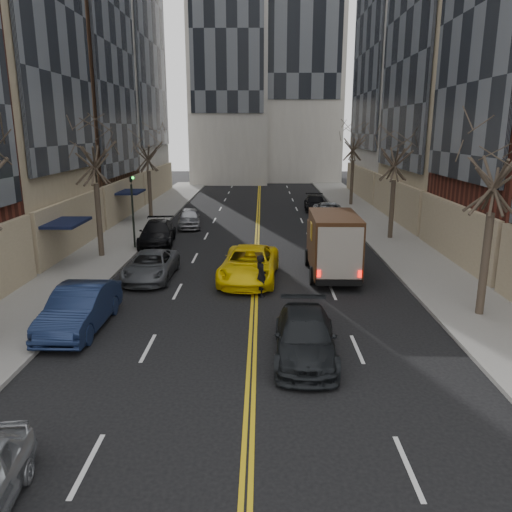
{
  "coord_description": "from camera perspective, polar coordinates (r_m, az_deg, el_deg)",
  "views": [
    {
      "loc": [
        0.3,
        -7.39,
        7.13
      ],
      "look_at": [
        0.08,
        11.9,
        2.2
      ],
      "focal_mm": 35.0,
      "sensor_mm": 36.0,
      "label": 1
    }
  ],
  "objects": [
    {
      "name": "sidewalk_left",
      "position": [
        36.31,
        -14.21,
        2.69
      ],
      "size": [
        4.0,
        66.0,
        0.15
      ],
      "primitive_type": "cube",
      "color": "slate",
      "rests_on": "ground"
    },
    {
      "name": "tree_rt_near",
      "position": [
        20.27,
        25.97,
        11.02
      ],
      "size": [
        3.2,
        3.2,
        8.71
      ],
      "color": "#382D23",
      "rests_on": "sidewalk_right"
    },
    {
      "name": "parked_rt_c",
      "position": [
        45.13,
        6.8,
        6.02
      ],
      "size": [
        2.12,
        4.75,
        1.35
      ],
      "primitive_type": "imported",
      "rotation": [
        0.0,
        0.0,
        -0.05
      ],
      "color": "black",
      "rests_on": "ground"
    },
    {
      "name": "parked_rt_a",
      "position": [
        31.0,
        9.56,
        2.24
      ],
      "size": [
        1.97,
        4.63,
        1.48
      ],
      "primitive_type": "imported",
      "rotation": [
        0.0,
        0.0,
        -0.09
      ],
      "color": "#4D5055",
      "rests_on": "ground"
    },
    {
      "name": "ups_truck",
      "position": [
        24.89,
        8.73,
        1.33
      ],
      "size": [
        2.47,
        5.84,
        3.17
      ],
      "rotation": [
        0.0,
        0.0,
        -0.02
      ],
      "color": "black",
      "rests_on": "ground"
    },
    {
      "name": "parked_lf_e",
      "position": [
        37.47,
        -7.65,
        4.34
      ],
      "size": [
        2.16,
        4.31,
        1.41
      ],
      "primitive_type": "imported",
      "rotation": [
        0.0,
        0.0,
        0.12
      ],
      "color": "#97989E",
      "rests_on": "ground"
    },
    {
      "name": "traffic_signal",
      "position": [
        30.68,
        -13.95,
        5.84
      ],
      "size": [
        0.29,
        0.26,
        4.7
      ],
      "color": "black",
      "rests_on": "sidewalk_left"
    },
    {
      "name": "taxi",
      "position": [
        24.04,
        -0.79,
        -0.96
      ],
      "size": [
        3.08,
        5.86,
        1.57
      ],
      "primitive_type": "imported",
      "rotation": [
        0.0,
        0.0,
        -0.08
      ],
      "color": "yellow",
      "rests_on": "ground"
    },
    {
      "name": "streetwall_right",
      "position": [
        43.46,
        24.56,
        23.7
      ],
      "size": [
        12.26,
        49.0,
        34.0
      ],
      "color": "#4C301E",
      "rests_on": "ground"
    },
    {
      "name": "sidewalk_right",
      "position": [
        36.16,
        14.59,
        2.62
      ],
      "size": [
        4.0,
        66.0,
        0.15
      ],
      "primitive_type": "cube",
      "color": "slate",
      "rests_on": "ground"
    },
    {
      "name": "parked_lf_d",
      "position": [
        32.07,
        -11.22,
        2.58
      ],
      "size": [
        2.55,
        5.3,
        1.49
      ],
      "primitive_type": "imported",
      "rotation": [
        0.0,
        0.0,
        0.09
      ],
      "color": "black",
      "rests_on": "ground"
    },
    {
      "name": "tree_lf_mid",
      "position": [
        28.86,
        -18.17,
        12.59
      ],
      "size": [
        3.2,
        3.2,
        8.91
      ],
      "color": "#382D23",
      "rests_on": "sidewalk_left"
    },
    {
      "name": "observer_sedan",
      "position": [
        16.17,
        5.63,
        -9.2
      ],
      "size": [
        2.16,
        4.85,
        1.38
      ],
      "rotation": [
        0.0,
        0.0,
        -0.05
      ],
      "color": "black",
      "rests_on": "ground"
    },
    {
      "name": "streetwall_left",
      "position": [
        42.57,
        -24.66,
        24.56
      ],
      "size": [
        14.0,
        49.5,
        36.0
      ],
      "color": "#562319",
      "rests_on": "ground"
    },
    {
      "name": "tree_rt_far",
      "position": [
        48.14,
        11.15,
        13.61
      ],
      "size": [
        3.2,
        3.2,
        9.11
      ],
      "color": "#382D23",
      "rests_on": "sidewalk_right"
    },
    {
      "name": "parked_lf_b",
      "position": [
        19.29,
        -19.49,
        -5.66
      ],
      "size": [
        1.77,
        4.9,
        1.61
      ],
      "primitive_type": "imported",
      "rotation": [
        0.0,
        0.0,
        -0.01
      ],
      "color": "#131E3C",
      "rests_on": "ground"
    },
    {
      "name": "parked_lf_c",
      "position": [
        24.83,
        -11.92,
        -1.09
      ],
      "size": [
        2.21,
        4.73,
        1.31
      ],
      "primitive_type": "imported",
      "rotation": [
        0.0,
        0.0,
        -0.01
      ],
      "color": "#474A4E",
      "rests_on": "ground"
    },
    {
      "name": "pedestrian",
      "position": [
        21.7,
        0.57,
        -2.27
      ],
      "size": [
        0.68,
        0.8,
        1.85
      ],
      "primitive_type": "imported",
      "rotation": [
        0.0,
        0.0,
        1.98
      ],
      "color": "black",
      "rests_on": "ground"
    },
    {
      "name": "tree_rt_mid",
      "position": [
        33.5,
        15.73,
        12.17
      ],
      "size": [
        3.2,
        3.2,
        8.32
      ],
      "color": "#382D23",
      "rests_on": "sidewalk_right"
    },
    {
      "name": "parked_rt_b",
      "position": [
        40.36,
        8.31,
        5.01
      ],
      "size": [
        2.52,
        5.1,
        1.39
      ],
      "primitive_type": "imported",
      "rotation": [
        0.0,
        0.0,
        -0.04
      ],
      "color": "#B8BDC1",
      "rests_on": "ground"
    },
    {
      "name": "tree_lf_far",
      "position": [
        41.41,
        -12.33,
        12.49
      ],
      "size": [
        3.2,
        3.2,
        8.12
      ],
      "color": "#382D23",
      "rests_on": "sidewalk_left"
    }
  ]
}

